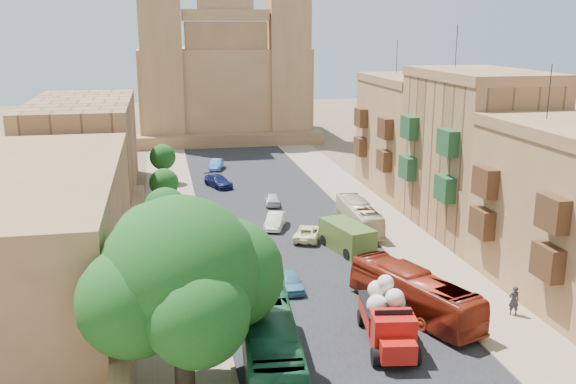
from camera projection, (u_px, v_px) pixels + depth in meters
name	position (u px, v px, depth m)	size (l,w,h in m)	color
road_surface	(279.00, 224.00, 57.67)	(14.00, 140.00, 0.01)	black
sidewalk_east	(380.00, 218.00, 59.48)	(5.00, 140.00, 0.01)	#897259
sidewalk_west	(172.00, 230.00, 55.87)	(5.00, 140.00, 0.01)	#897259
kerb_east	(354.00, 219.00, 58.99)	(0.25, 140.00, 0.12)	#897259
kerb_west	(201.00, 228.00, 56.33)	(0.25, 140.00, 0.12)	#897259
townhouse_b	(576.00, 212.00, 41.26)	(9.00, 14.00, 14.90)	#926842
townhouse_c	(475.00, 152.00, 54.24)	(9.00, 14.00, 17.40)	#9C6E46
townhouse_d	(412.00, 135.00, 67.72)	(9.00, 14.00, 15.90)	#926842
west_wall	(132.00, 263.00, 45.58)	(1.00, 40.00, 1.80)	#926842
west_building_low	(42.00, 232.00, 41.81)	(10.00, 28.00, 8.40)	brown
west_building_mid	(83.00, 149.00, 66.30)	(10.00, 22.00, 10.00)	#9C6E46
church	(223.00, 77.00, 101.46)	(28.00, 22.50, 36.30)	#926842
ficus_tree	(182.00, 280.00, 29.76)	(9.80, 9.02, 9.80)	#392A1C
street_tree_a	(169.00, 271.00, 37.87)	(3.14, 3.14, 4.83)	#392A1C
street_tree_b	(166.00, 210.00, 49.18)	(3.47, 3.47, 5.33)	#392A1C
street_tree_c	(164.00, 183.00, 60.76)	(2.77, 2.77, 4.26)	#392A1C
street_tree_d	(163.00, 157.00, 72.12)	(2.92, 2.92, 4.49)	#392A1C
red_truck	(388.00, 317.00, 35.50)	(3.36, 6.61, 3.70)	#B1130D
olive_pickup	(347.00, 237.00, 50.71)	(3.52, 5.65, 2.17)	#3F5921
bus_green_north	(269.00, 342.00, 32.73)	(2.64, 11.30, 3.15)	#1D5A36
bus_red_east	(414.00, 294.00, 39.17)	(2.35, 10.03, 2.79)	maroon
bus_cream_east	(359.00, 216.00, 55.80)	(2.06, 8.80, 2.45)	beige
car_blue_a	(291.00, 281.00, 43.15)	(1.40, 3.47, 1.18)	teal
car_white_a	(275.00, 221.00, 56.44)	(1.40, 4.02, 1.33)	white
car_cream	(308.00, 232.00, 53.43)	(1.96, 4.26, 1.18)	#FEF5B9
car_dkblue	(218.00, 181.00, 70.93)	(1.84, 4.52, 1.31)	#0E1444
car_white_b	(272.00, 199.00, 63.77)	(1.42, 3.52, 1.20)	silver
car_blue_b	(216.00, 164.00, 79.83)	(1.33, 3.82, 1.26)	#3674C2
pedestrian_a	(514.00, 300.00, 39.30)	(0.68, 0.45, 1.88)	#2A282F
pedestrian_c	(460.00, 302.00, 39.43)	(0.90, 0.37, 1.53)	#2F3138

